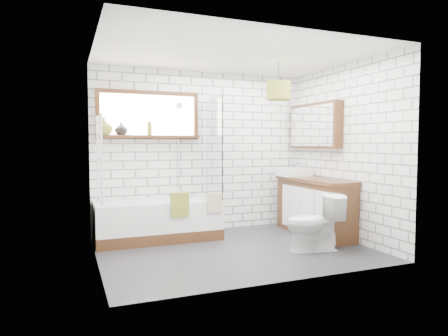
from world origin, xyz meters
name	(u,v)px	position (x,y,z in m)	size (l,w,h in m)	color
floor	(235,250)	(0.00, 0.00, -0.01)	(3.40, 2.60, 0.01)	#252528
ceiling	(235,54)	(0.00, 0.00, 2.50)	(3.40, 2.60, 0.01)	white
wall_back	(202,152)	(0.00, 1.30, 1.25)	(3.40, 0.01, 2.50)	white
wall_front	(287,156)	(0.00, -1.30, 1.25)	(3.40, 0.01, 2.50)	white
wall_left	(95,155)	(-1.70, 0.00, 1.25)	(0.01, 2.60, 2.50)	white
wall_right	(344,152)	(1.70, 0.00, 1.25)	(0.01, 2.60, 2.50)	white
window	(149,115)	(-0.85, 1.26, 1.80)	(1.52, 0.16, 0.68)	#381E0F
towel_radiator	(100,159)	(-1.66, 0.00, 1.20)	(0.06, 0.52, 1.00)	white
mirror_cabinet	(315,126)	(1.62, 0.60, 1.65)	(0.16, 1.20, 0.70)	#381E0F
shower_riser	(178,145)	(-0.40, 1.26, 1.35)	(0.02, 0.02, 1.30)	silver
bathtub	(158,220)	(-0.81, 0.91, 0.28)	(1.75, 0.77, 0.57)	white
shower_screen	(214,148)	(0.05, 0.91, 1.32)	(0.02, 0.72, 1.50)	white
towel_green	(180,205)	(-0.58, 0.53, 0.55)	(0.25, 0.07, 0.34)	olive
towel_beige	(214,203)	(-0.08, 0.53, 0.55)	(0.21, 0.05, 0.27)	tan
vanity	(314,207)	(1.46, 0.35, 0.43)	(0.48, 1.49, 0.85)	#381E0F
basin	(294,172)	(1.40, 0.85, 0.92)	(0.46, 0.40, 0.13)	white
tap	(302,168)	(1.56, 0.85, 0.98)	(0.03, 0.03, 0.15)	silver
toilet	(313,222)	(0.92, -0.42, 0.37)	(0.72, 0.41, 0.73)	white
vase_olive	(104,127)	(-1.50, 1.23, 1.61)	(0.24, 0.24, 0.25)	olive
vase_dark	(121,130)	(-1.26, 1.23, 1.58)	(0.18, 0.18, 0.19)	black
bottle	(150,130)	(-0.85, 1.23, 1.58)	(0.06, 0.06, 0.20)	olive
pendant	(278,91)	(0.72, 0.16, 2.10)	(0.33, 0.33, 0.24)	olive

